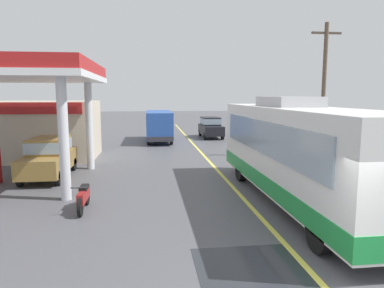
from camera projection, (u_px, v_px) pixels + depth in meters
The scene contains 9 objects.
ground at pixel (196, 147), 25.67m from camera, with size 120.00×120.00×0.00m, color #4C4C51.
lane_divider_stripe at pixel (207, 159), 20.76m from camera, with size 0.16×50.00×0.01m, color #D8CC4C.
coach_bus_main at pixel (298, 154), 12.09m from camera, with size 2.60×11.04×3.69m.
gas_station_roadside at pixel (22, 116), 18.60m from camera, with size 9.10×11.95×5.10m.
car_at_pump at pixel (49, 155), 15.95m from camera, with size 1.70×4.20×1.82m.
minibus_opposing_lane at pixel (159, 123), 28.53m from camera, with size 2.04×6.13×2.44m.
motorcycle_parked_forecourt at pixel (84, 197), 11.40m from camera, with size 0.55×1.80×0.92m.
car_trailing_behind_bus at pixel (211, 126), 31.22m from camera, with size 1.70×4.20×1.82m.
utility_pole_roadside at pixel (324, 88), 20.70m from camera, with size 1.80×0.24×7.92m.
Camera 1 is at (-3.35, -5.18, 3.72)m, focal length 32.72 mm.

